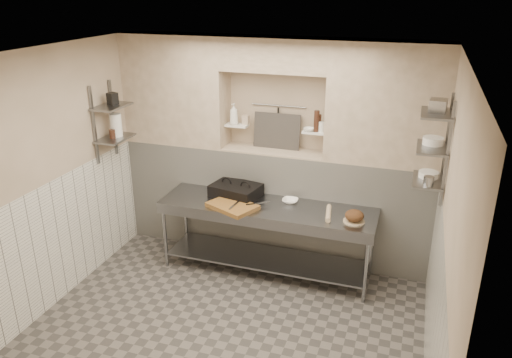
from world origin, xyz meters
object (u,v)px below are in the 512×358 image
at_px(mixing_bowl, 290,201).
at_px(bowl_alcove, 309,130).
at_px(prep_table, 266,225).
at_px(rolling_pin, 329,213).
at_px(cutting_board, 233,206).
at_px(bread_loaf, 354,216).
at_px(panini_press, 236,191).
at_px(jug_left, 116,125).
at_px(bottle_soap, 234,114).

relative_size(mixing_bowl, bowl_alcove, 1.44).
height_order(prep_table, rolling_pin, rolling_pin).
bearing_deg(bowl_alcove, prep_table, -123.78).
height_order(cutting_board, rolling_pin, rolling_pin).
bearing_deg(bread_loaf, panini_press, 170.42).
relative_size(prep_table, bread_loaf, 12.31).
bearing_deg(panini_press, jug_left, -158.93).
distance_m(panini_press, mixing_bowl, 0.69).
height_order(panini_press, bowl_alcove, bowl_alcove).
bearing_deg(cutting_board, bottle_soap, 108.35).
height_order(bottle_soap, jug_left, bottle_soap).
relative_size(cutting_board, bottle_soap, 2.02).
height_order(mixing_bowl, bread_loaf, bread_loaf).
bearing_deg(rolling_pin, bread_loaf, -12.74).
distance_m(panini_press, cutting_board, 0.35).
xyz_separation_m(rolling_pin, jug_left, (-2.67, -0.06, 0.82)).
bearing_deg(rolling_pin, jug_left, -178.73).
relative_size(prep_table, cutting_board, 4.72).
relative_size(rolling_pin, bottle_soap, 1.42).
relative_size(bowl_alcove, jug_left, 0.47).
distance_m(cutting_board, bread_loaf, 1.42).
distance_m(prep_table, bread_loaf, 1.11).
bearing_deg(bottle_soap, bread_loaf, -20.68).
bearing_deg(bottle_soap, panini_press, -67.53).
distance_m(bread_loaf, bowl_alcove, 1.20).
distance_m(rolling_pin, bread_loaf, 0.31).
height_order(bread_loaf, bottle_soap, bottle_soap).
relative_size(panini_press, bread_loaf, 3.06).
distance_m(mixing_bowl, bread_loaf, 0.86).
bearing_deg(rolling_pin, bottle_soap, 157.66).
bearing_deg(bread_loaf, cutting_board, -176.77).
bearing_deg(cutting_board, prep_table, 25.25).
relative_size(panini_press, mixing_bowl, 3.40).
bearing_deg(panini_press, rolling_pin, 2.84).
bearing_deg(panini_press, mixing_bowl, 13.94).
bearing_deg(bowl_alcove, panini_press, -154.87).
height_order(panini_press, rolling_pin, panini_press).
height_order(bottle_soap, bowl_alcove, bottle_soap).
height_order(panini_press, mixing_bowl, panini_press).
distance_m(bottle_soap, jug_left, 1.45).
bearing_deg(bottle_soap, prep_table, -41.44).
xyz_separation_m(panini_press, cutting_board, (0.08, -0.33, -0.05)).
height_order(mixing_bowl, bottle_soap, bottle_soap).
xyz_separation_m(rolling_pin, bread_loaf, (0.30, -0.07, 0.05)).
bearing_deg(mixing_bowl, bread_loaf, -19.16).
relative_size(rolling_pin, bread_loaf, 1.83).
height_order(rolling_pin, bottle_soap, bottle_soap).
bearing_deg(mixing_bowl, bowl_alcove, 71.45).
xyz_separation_m(prep_table, panini_press, (-0.45, 0.16, 0.34)).
relative_size(mixing_bowl, bottle_soap, 0.70).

